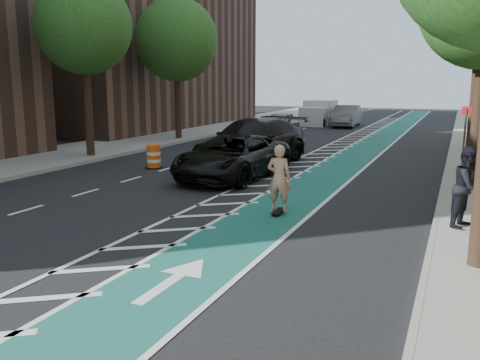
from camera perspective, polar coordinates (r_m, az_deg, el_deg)
The scene contains 22 objects.
ground at distance 12.86m, azimuth -12.88°, elevation -4.73°, with size 120.00×120.00×0.00m, color black.
bike_lane at distance 20.70m, azimuth 10.81°, elevation 1.27°, with size 2.00×90.00×0.01m, color #1A5B50.
buffer_strip at distance 21.07m, azimuth 6.83°, elevation 1.56°, with size 1.40×90.00×0.01m, color silver.
sidewalk_left at distance 26.36m, azimuth -16.76°, elevation 3.20°, with size 5.00×90.00×0.15m, color gray.
curb_right at distance 20.21m, azimuth 22.07°, elevation 0.64°, with size 0.12×90.00×0.16m, color gray.
curb_left at distance 24.85m, azimuth -12.42°, elevation 2.98°, with size 0.12×90.00×0.16m, color gray.
building_left_far at distance 42.47m, azimuth -13.40°, elevation 18.22°, with size 14.00×22.00×18.00m, color brown.
tree_l_c at distance 23.70m, azimuth -17.69°, elevation 16.16°, with size 4.20×4.20×7.90m.
tree_r_d at distance 26.04m, azimuth 25.35°, elevation 15.13°, with size 4.20×4.20×7.90m.
tree_l_d at distance 30.21m, azimuth -7.36°, elevation 15.34°, with size 4.20×4.20×7.90m.
sign_post at distance 22.03m, azimuth 23.90°, elevation 4.64°, with size 0.35×0.08×2.47m.
skateboard at distance 13.37m, azimuth 4.35°, elevation -3.52°, with size 0.24×0.75×0.10m.
skateboarder at distance 13.18m, azimuth 4.41°, elevation 0.23°, with size 0.64×0.42×1.74m, color tan.
suv_near at distance 18.27m, azimuth -0.77°, elevation 2.63°, with size 2.56×5.55×1.54m, color black.
suv_far at distance 21.18m, azimuth 1.42°, elevation 4.27°, with size 2.67×6.57×1.91m, color black.
car_silver at distance 34.58m, azimuth 4.43°, elevation 6.44°, with size 1.70×4.22×1.44m, color #9C9DA1.
car_grey at distance 40.50m, azimuth 11.84°, elevation 7.05°, with size 1.74×4.99×1.64m, color slate.
pedestrian at distance 12.59m, azimuth 24.30°, elevation -0.73°, with size 0.90×0.70×1.86m, color black.
box_truck at distance 41.97m, azimuth 8.83°, elevation 7.38°, with size 2.18×4.70×1.95m.
barrel_a at distance 20.70m, azimuth -9.67°, elevation 2.54°, with size 0.69×0.69×0.94m.
barrel_b at distance 25.82m, azimuth 2.38°, elevation 4.31°, with size 0.67×0.67×0.92m.
barrel_c at distance 28.81m, azimuth 3.42°, elevation 5.08°, with size 0.74×0.74×1.01m.
Camera 1 is at (7.42, -9.93, 3.41)m, focal length 38.00 mm.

